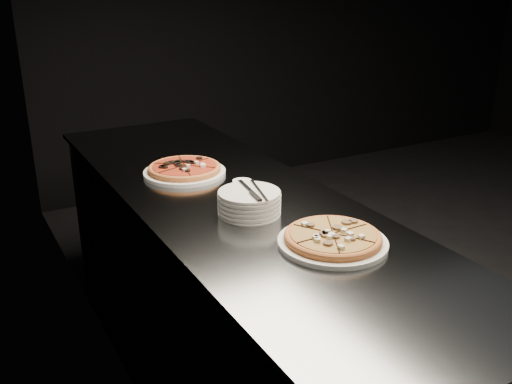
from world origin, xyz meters
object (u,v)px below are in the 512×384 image
pizza_mushroom (333,239)px  cutlery (254,192)px  counter (234,301)px  pizza_tomato (185,169)px  plate_stack (249,202)px  ramekin (242,188)px

pizza_mushroom → cutlery: size_ratio=1.51×
counter → cutlery: 0.58m
counter → pizza_tomato: (-0.06, 0.31, 0.48)m
plate_stack → ramekin: 0.16m
pizza_tomato → cutlery: 0.52m
counter → pizza_tomato: 0.58m
pizza_tomato → plate_stack: bearing=-85.8°
pizza_mushroom → pizza_tomato: size_ratio=0.90×
pizza_tomato → cutlery: size_ratio=1.69×
pizza_tomato → counter: bearing=-78.7°
counter → cutlery: bearing=-95.0°
pizza_mushroom → pizza_tomato: 0.85m
counter → ramekin: size_ratio=33.46×
pizza_tomato → plate_stack: 0.50m
counter → ramekin: bearing=-48.1°
plate_stack → counter: bearing=81.9°
ramekin → pizza_tomato: bearing=104.7°
pizza_mushroom → cutlery: 0.35m
pizza_mushroom → pizza_tomato: bearing=99.4°
cutlery → counter: bearing=93.6°
pizza_mushroom → cutlery: cutlery is taller
pizza_mushroom → cutlery: (-0.09, 0.33, 0.06)m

